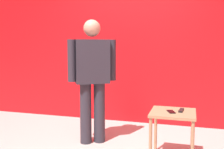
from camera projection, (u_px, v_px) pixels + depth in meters
back_wall_red at (125, 39)px, 4.65m from camera, size 6.35×0.12×2.88m
standing_person at (92, 75)px, 3.62m from camera, size 0.62×0.43×1.67m
side_table at (173, 120)px, 3.08m from camera, size 0.50×0.50×0.58m
cell_phone at (171, 112)px, 3.05m from camera, size 0.11×0.16×0.01m
tv_remote at (181, 110)px, 3.10m from camera, size 0.06×0.17×0.02m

